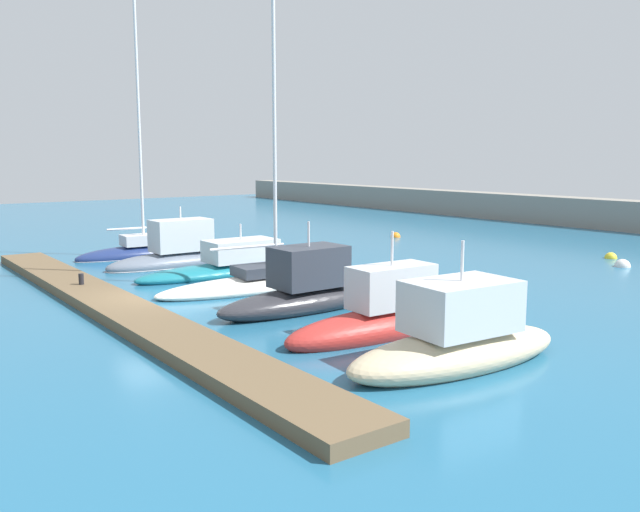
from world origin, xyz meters
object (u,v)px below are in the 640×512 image
Objects in this scene: sailboat_navy_nearest at (138,251)px; motorboat_sand_seventh at (459,339)px; sailboat_ivory_fourth at (268,280)px; mooring_buoy_orange at (395,237)px; motorboat_teal_third at (231,265)px; motorboat_slate_second at (176,254)px; dock_bollard at (81,279)px; motorboat_red_sixth at (379,317)px; mooring_buoy_white at (622,267)px; motorboat_charcoal_fifth at (309,289)px; mooring_buoy_yellow at (611,258)px.

sailboat_navy_nearest is 23.25m from motorboat_sand_seventh.
sailboat_ivory_fourth is at bearing -81.71° from sailboat_navy_nearest.
sailboat_navy_nearest reaches higher than mooring_buoy_orange.
sailboat_ivory_fourth is (3.76, -0.34, -0.12)m from motorboat_teal_third.
motorboat_slate_second is 7.37m from dock_bollard.
motorboat_red_sixth reaches higher than dock_bollard.
sailboat_navy_nearest is at bearing 92.24° from motorboat_red_sixth.
motorboat_teal_third is 15.62m from motorboat_sand_seventh.
sailboat_navy_nearest is 2.19× the size of motorboat_red_sixth.
sailboat_ivory_fourth is at bearing -59.11° from mooring_buoy_orange.
mooring_buoy_white is (17.44, 18.19, -0.32)m from sailboat_navy_nearest.
dock_bollard is at bearing -175.88° from motorboat_teal_third.
motorboat_slate_second is 16.05× the size of dock_bollard.
motorboat_sand_seventh is 15.99× the size of dock_bollard.
motorboat_sand_seventh is at bearing -91.96° from motorboat_red_sixth.
sailboat_navy_nearest reaches higher than motorboat_teal_third.
motorboat_red_sixth is at bearing -87.53° from sailboat_navy_nearest.
motorboat_teal_third reaches higher than mooring_buoy_white.
sailboat_ivory_fourth is at bearing 63.15° from dock_bollard.
motorboat_sand_seventh is at bearing -94.59° from motorboat_charcoal_fifth.
mooring_buoy_white is at bearing 68.51° from dock_bollard.
mooring_buoy_yellow is (7.87, 18.81, -0.43)m from motorboat_teal_third.
motorboat_teal_third is 3.78m from sailboat_ivory_fourth.
motorboat_teal_third is at bearing -76.48° from sailboat_navy_nearest.
sailboat_ivory_fourth reaches higher than motorboat_charcoal_fifth.
motorboat_charcoal_fifth is 1.04× the size of motorboat_sand_seventh.
sailboat_navy_nearest is at bearing 96.90° from motorboat_slate_second.
motorboat_red_sixth is 9.45× the size of mooring_buoy_orange.
dock_bollard reaches higher than mooring_buoy_yellow.
motorboat_sand_seventh is (19.40, -0.79, 0.14)m from motorboat_slate_second.
motorboat_sand_seventh is at bearing -95.64° from motorboat_teal_third.
motorboat_red_sixth reaches higher than mooring_buoy_white.
mooring_buoy_orange is (-18.03, 17.44, -0.57)m from motorboat_red_sixth.
motorboat_red_sixth is at bearing -94.04° from sailboat_ivory_fourth.
motorboat_charcoal_fifth is at bearing -95.52° from mooring_buoy_white.
mooring_buoy_yellow is 1.49× the size of dock_bollard.
dock_bollard is at bearing -74.46° from mooring_buoy_orange.
sailboat_navy_nearest is 11.54m from sailboat_ivory_fourth.
motorboat_sand_seventh reaches higher than motorboat_red_sixth.
dock_bollard is (-11.66, -5.47, 0.03)m from motorboat_red_sixth.
motorboat_sand_seventh is at bearing -69.61° from mooring_buoy_yellow.
sailboat_ivory_fourth is 11.86m from motorboat_sand_seventh.
motorboat_teal_third is at bearing -112.71° from mooring_buoy_yellow.
sailboat_ivory_fourth reaches higher than mooring_buoy_white.
motorboat_slate_second is 23.02m from mooring_buoy_yellow.
motorboat_slate_second is at bearing -127.58° from mooring_buoy_white.
sailboat_navy_nearest is 1.57× the size of motorboat_teal_third.
dock_bollard is (6.37, -22.91, 0.60)m from mooring_buoy_orange.
motorboat_red_sixth reaches higher than mooring_buoy_orange.
sailboat_navy_nearest is at bearing 90.43° from motorboat_charcoal_fifth.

